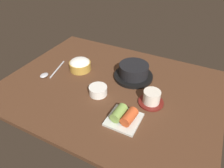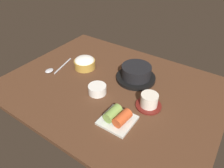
{
  "view_description": "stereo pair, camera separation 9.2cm",
  "coord_description": "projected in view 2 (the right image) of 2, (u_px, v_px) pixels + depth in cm",
  "views": [
    {
      "loc": [
        35.67,
        -67.58,
        60.81
      ],
      "look_at": [
        2.0,
        -2.0,
        5.0
      ],
      "focal_mm": 32.53,
      "sensor_mm": 36.0,
      "label": 1
    },
    {
      "loc": [
        43.61,
        -62.85,
        60.81
      ],
      "look_at": [
        2.0,
        -2.0,
        5.0
      ],
      "focal_mm": 32.53,
      "sensor_mm": 36.0,
      "label": 2
    }
  ],
  "objects": [
    {
      "name": "banchan_cup_center",
      "position": [
        97.0,
        89.0,
        0.91
      ],
      "size": [
        8.17,
        8.17,
        3.97
      ],
      "color": "white",
      "rests_on": "dining_table"
    },
    {
      "name": "kimchi_plate",
      "position": [
        118.0,
        117.0,
        0.77
      ],
      "size": [
        12.37,
        12.37,
        5.12
      ],
      "color": "silver",
      "rests_on": "dining_table"
    },
    {
      "name": "rice_bowl",
      "position": [
        85.0,
        63.0,
        1.07
      ],
      "size": [
        11.17,
        11.17,
        6.35
      ],
      "color": "#B78C38",
      "rests_on": "dining_table"
    },
    {
      "name": "stone_pot",
      "position": [
        136.0,
        73.0,
        0.99
      ],
      "size": [
        19.35,
        19.35,
        7.44
      ],
      "color": "black",
      "rests_on": "dining_table"
    },
    {
      "name": "tea_cup_with_saucer",
      "position": [
        149.0,
        101.0,
        0.83
      ],
      "size": [
        10.83,
        10.83,
        6.22
      ],
      "color": "maroon",
      "rests_on": "dining_table"
    },
    {
      "name": "spoon",
      "position": [
        54.0,
        69.0,
        1.07
      ],
      "size": [
        6.02,
        18.11,
        1.35
      ],
      "color": "#B7B7BC",
      "rests_on": "dining_table"
    },
    {
      "name": "dining_table",
      "position": [
        111.0,
        87.0,
        0.97
      ],
      "size": [
        100.0,
        76.0,
        2.0
      ],
      "primitive_type": "cube",
      "color": "#4C2D1C",
      "rests_on": "ground"
    }
  ]
}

